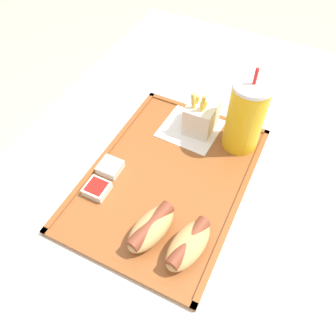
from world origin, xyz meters
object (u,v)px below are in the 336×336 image
(fries_carton, at_px, (201,116))
(hot_dog_far, at_px, (188,244))
(soda_cup, at_px, (246,116))
(sauce_cup_mayo, at_px, (110,167))
(sauce_cup_ketchup, at_px, (97,189))
(hot_dog_near, at_px, (151,228))

(fries_carton, bearing_deg, hot_dog_far, 18.54)
(soda_cup, distance_m, hot_dog_far, 0.30)
(sauce_cup_mayo, bearing_deg, hot_dog_far, 66.95)
(sauce_cup_mayo, relative_size, sauce_cup_ketchup, 1.00)
(soda_cup, bearing_deg, sauce_cup_ketchup, -40.53)
(sauce_cup_mayo, bearing_deg, hot_dog_near, 57.56)
(hot_dog_far, distance_m, fries_carton, 0.32)
(fries_carton, bearing_deg, sauce_cup_mayo, -31.95)
(hot_dog_near, bearing_deg, sauce_cup_mayo, -122.44)
(hot_dog_far, height_order, hot_dog_near, same)
(soda_cup, xyz_separation_m, sauce_cup_ketchup, (0.26, -0.22, -0.08))
(hot_dog_far, height_order, sauce_cup_ketchup, hot_dog_far)
(hot_dog_far, bearing_deg, hot_dog_near, -90.00)
(soda_cup, height_order, sauce_cup_ketchup, soda_cup)
(hot_dog_near, bearing_deg, soda_cup, 165.78)
(sauce_cup_mayo, xyz_separation_m, sauce_cup_ketchup, (0.06, 0.01, 0.00))
(sauce_cup_mayo, bearing_deg, soda_cup, 131.16)
(hot_dog_far, bearing_deg, sauce_cup_ketchup, -99.39)
(soda_cup, height_order, sauce_cup_mayo, soda_cup)
(soda_cup, xyz_separation_m, sauce_cup_mayo, (0.20, -0.23, -0.08))
(sauce_cup_mayo, distance_m, sauce_cup_ketchup, 0.06)
(hot_dog_near, relative_size, sauce_cup_mayo, 2.67)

